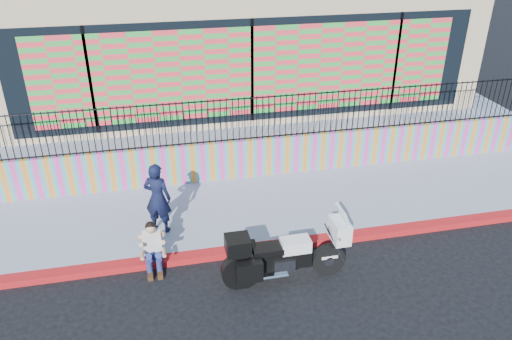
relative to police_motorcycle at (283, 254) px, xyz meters
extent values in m
plane|color=black|center=(0.46, 1.04, -0.66)|extent=(90.00, 90.00, 0.00)
cube|color=#AA0C22|center=(0.46, 1.04, -0.58)|extent=(16.00, 0.30, 0.15)
cube|color=#9197AE|center=(0.46, 2.69, -0.58)|extent=(16.00, 3.00, 0.15)
cube|color=#E93D9E|center=(0.46, 4.29, 0.04)|extent=(16.00, 0.20, 1.10)
cube|color=#9197AE|center=(0.46, 9.39, -0.03)|extent=(16.00, 10.00, 1.25)
cube|color=tan|center=(0.46, 9.19, 2.59)|extent=(14.00, 8.00, 4.00)
cube|color=black|center=(0.46, 5.17, 2.19)|extent=(12.60, 0.04, 2.80)
cube|color=#FD3845|center=(0.46, 5.14, 2.19)|extent=(11.48, 0.02, 2.40)
cylinder|color=black|center=(0.96, 0.00, -0.31)|extent=(0.71, 0.15, 0.71)
cylinder|color=black|center=(-0.86, 0.00, -0.31)|extent=(0.71, 0.15, 0.71)
cube|color=black|center=(0.05, 0.00, -0.12)|extent=(1.02, 0.30, 0.36)
cube|color=silver|center=(0.00, 0.00, -0.23)|extent=(0.43, 0.36, 0.32)
cube|color=white|center=(0.24, 0.00, 0.18)|extent=(0.59, 0.34, 0.26)
cube|color=black|center=(-0.33, 0.00, 0.16)|extent=(0.59, 0.36, 0.13)
cube|color=white|center=(1.15, 0.00, 0.39)|extent=(0.32, 0.56, 0.45)
cube|color=silver|center=(1.20, 0.00, 0.73)|extent=(0.20, 0.49, 0.36)
cube|color=black|center=(-0.92, 0.00, 0.36)|extent=(0.47, 0.45, 0.32)
cube|color=black|center=(-0.75, -0.32, -0.07)|extent=(0.51, 0.19, 0.43)
cube|color=black|center=(-0.75, 0.32, -0.07)|extent=(0.51, 0.19, 0.43)
cube|color=white|center=(0.96, 0.00, -0.20)|extent=(0.34, 0.17, 0.06)
imported|color=black|center=(-2.35, 2.12, 0.34)|extent=(0.73, 0.63, 1.70)
cube|color=navy|center=(-2.54, 1.09, -0.42)|extent=(0.36, 0.28, 0.18)
cube|color=silver|center=(-2.54, 1.05, -0.07)|extent=(0.38, 0.27, 0.54)
sphere|color=tan|center=(-2.54, 1.01, 0.29)|extent=(0.21, 0.21, 0.21)
cube|color=#472814|center=(-2.64, 0.65, -0.61)|extent=(0.11, 0.26, 0.10)
cube|color=#472814|center=(-2.44, 0.65, -0.61)|extent=(0.11, 0.26, 0.10)
camera|label=1|loc=(-2.23, -7.71, 6.05)|focal=35.00mm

